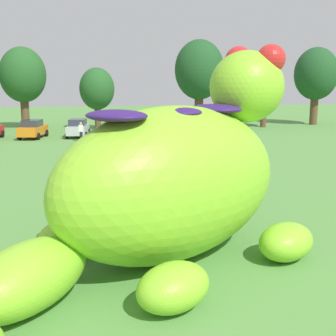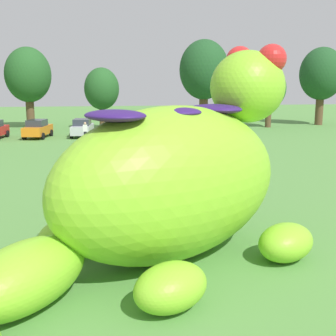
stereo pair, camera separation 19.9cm
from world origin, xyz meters
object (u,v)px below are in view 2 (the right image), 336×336
car_black (127,127)px  spectator_by_cars (203,134)px  spectator_wandering (85,132)px  car_silver (82,128)px  car_orange (38,129)px  giant_inflatable_creature (173,181)px  car_blue (203,125)px  car_yellow (167,126)px

car_black → spectator_by_cars: car_black is taller
spectator_wandering → car_silver: bearing=97.1°
car_orange → spectator_by_cars: 15.65m
giant_inflatable_creature → car_blue: (7.74, 30.73, -1.53)m
car_orange → spectator_wandering: car_orange is taller
car_yellow → spectator_wandering: (-7.87, -3.95, -0.01)m
giant_inflatable_creature → car_orange: size_ratio=2.55×
car_yellow → spectator_wandering: size_ratio=2.49×
spectator_by_cars → car_orange: bearing=158.0°
car_orange → car_black: size_ratio=1.03×
car_orange → car_silver: bearing=3.2°
car_silver → car_yellow: bearing=4.3°
car_black → spectator_wandering: 5.36m
spectator_wandering → car_black: bearing=44.5°
car_blue → spectator_wandering: bearing=-160.1°
spectator_wandering → car_orange: bearing=145.6°
giant_inflatable_creature → car_blue: 31.72m
car_orange → car_black: bearing=4.5°
car_yellow → spectator_wandering: bearing=-153.3°
car_orange → car_blue: same height
car_silver → car_black: size_ratio=1.01×
giant_inflatable_creature → car_yellow: (4.06, 30.51, -1.53)m
car_blue → spectator_by_cars: size_ratio=2.43×
car_yellow → spectator_by_cars: 7.03m
spectator_by_cars → spectator_wandering: (-9.97, 2.76, 0.00)m
car_yellow → spectator_wandering: 8.80m
car_black → giant_inflatable_creature: bearing=-90.0°
car_silver → car_blue: same height
car_silver → spectator_by_cars: 12.04m
car_orange → car_blue: bearing=3.8°
car_silver → giant_inflatable_creature: bearing=-82.0°
giant_inflatable_creature → spectator_wandering: giant_inflatable_creature is taller
car_black → car_blue: bearing=3.1°
spectator_wandering → car_yellow: bearing=26.7°
car_orange → car_blue: size_ratio=1.04×
giant_inflatable_creature → car_black: 30.35m
giant_inflatable_creature → car_yellow: giant_inflatable_creature is taller
giant_inflatable_creature → car_silver: giant_inflatable_creature is taller
car_yellow → car_black: bearing=-177.2°
spectator_by_cars → car_black: bearing=133.4°
car_silver → car_blue: bearing=4.0°
car_black → spectator_wandering: car_black is taller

